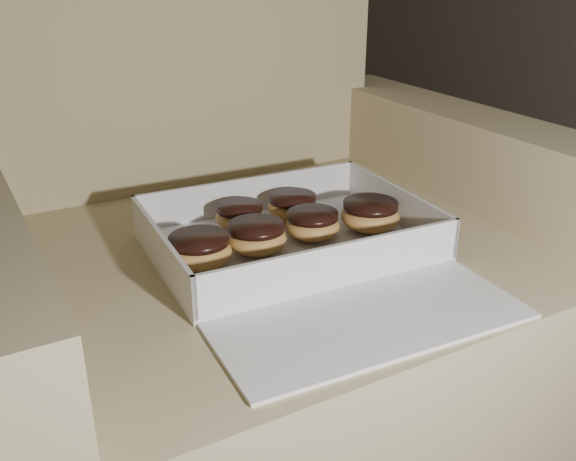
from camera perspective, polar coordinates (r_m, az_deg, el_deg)
The scene contains 13 objects.
floor at distance 1.27m, azimuth -13.22°, elevation -16.35°, with size 4.50×4.50×0.00m, color black.
armchair at distance 1.04m, azimuth -3.29°, elevation -5.88°, with size 0.90×0.76×0.94m.
bakery_box at distance 0.87m, azimuth 1.31°, elevation -1.81°, with size 0.39×0.45×0.06m.
donut_a at distance 0.87m, azimuth -2.81°, elevation -0.54°, with size 0.08×0.08×0.04m.
donut_b at distance 0.84m, azimuth -7.88°, elevation -1.73°, with size 0.08×0.08×0.04m.
donut_c at distance 0.95m, azimuth 7.31°, elevation 1.41°, with size 0.09×0.09×0.04m.
donut_d at distance 0.91m, azimuth 2.19°, elevation 0.59°, with size 0.08×0.08×0.04m.
donut_e at distance 0.95m, azimuth -4.30°, elevation 1.37°, with size 0.07×0.07×0.04m.
donut_f at distance 0.98m, azimuth 0.43°, elevation 2.20°, with size 0.08×0.08×0.04m.
crumb_a at distance 0.84m, azimuth 4.14°, elevation -3.06°, with size 0.01×0.01×0.00m, color black.
crumb_b at distance 0.83m, azimuth -7.47°, elevation -3.49°, with size 0.01×0.01×0.00m, color black.
crumb_c at distance 0.87m, azimuth 5.11°, elevation -1.99°, with size 0.01×0.01×0.00m, color black.
crumb_d at distance 0.83m, azimuth -0.87°, elevation -3.20°, with size 0.01×0.01×0.00m, color black.
Camera 1 is at (-0.22, -0.96, 0.81)m, focal length 40.00 mm.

